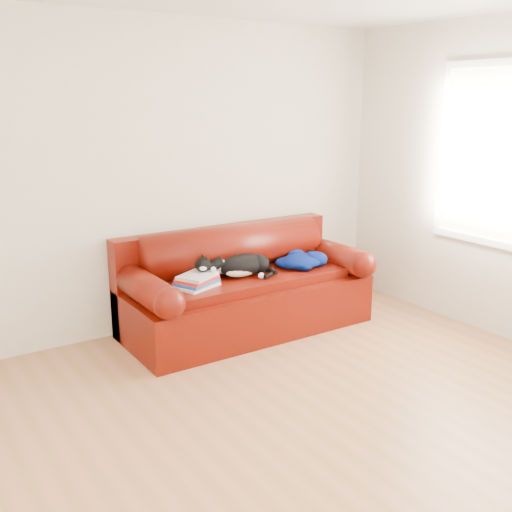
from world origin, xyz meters
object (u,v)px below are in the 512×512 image
(book_stack, at_px, (197,281))
(sofa_base, at_px, (247,303))
(blanket, at_px, (302,260))
(cat, at_px, (242,266))

(book_stack, bearing_deg, sofa_base, 9.37)
(blanket, bearing_deg, sofa_base, 171.17)
(sofa_base, xyz_separation_m, blanket, (0.52, -0.08, 0.32))
(blanket, bearing_deg, book_stack, -179.74)
(blanket, bearing_deg, cat, 175.62)
(cat, height_order, blanket, cat)
(sofa_base, relative_size, blanket, 4.68)
(cat, bearing_deg, sofa_base, 46.32)
(book_stack, bearing_deg, cat, 6.26)
(sofa_base, xyz_separation_m, book_stack, (-0.52, -0.09, 0.31))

